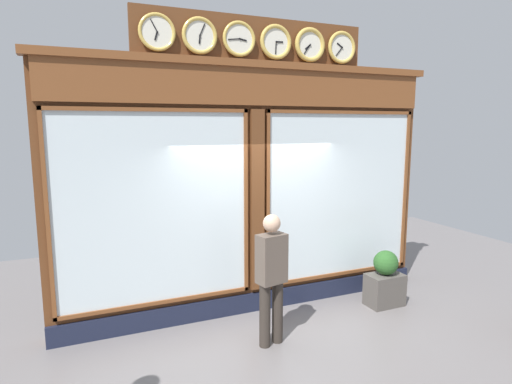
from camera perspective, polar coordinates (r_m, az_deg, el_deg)
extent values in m
cube|color=#5B3319|center=(6.38, -0.53, -0.09)|extent=(5.74, 0.30, 3.55)
cube|color=#191E33|center=(6.69, 0.07, -14.27)|extent=(5.74, 0.08, 0.28)
cube|color=brown|center=(6.15, 0.15, 13.77)|extent=(5.63, 0.08, 0.51)
cube|color=brown|center=(6.21, 0.08, 16.56)|extent=(5.86, 0.20, 0.10)
cube|color=silver|center=(6.95, 11.17, -0.39)|extent=(2.52, 0.02, 2.54)
cube|color=brown|center=(6.85, 11.59, 10.33)|extent=(2.62, 0.04, 0.05)
cube|color=brown|center=(7.26, 10.95, -10.55)|extent=(2.62, 0.04, 0.05)
cube|color=brown|center=(7.74, 19.13, 0.21)|extent=(0.05, 0.04, 2.64)
cube|color=brown|center=(6.30, 1.59, -1.17)|extent=(0.05, 0.04, 2.64)
cube|color=silver|center=(5.84, -13.23, -2.22)|extent=(2.52, 0.02, 2.54)
cube|color=brown|center=(5.72, -13.66, 10.58)|extent=(2.62, 0.04, 0.05)
cube|color=brown|center=(6.19, -12.76, -14.09)|extent=(2.62, 0.04, 0.05)
cube|color=brown|center=(5.74, -25.93, -3.07)|extent=(0.05, 0.04, 2.64)
cube|color=brown|center=(6.17, -1.36, -1.40)|extent=(0.05, 0.04, 2.64)
cube|color=#5B3319|center=(6.24, 0.11, -1.28)|extent=(0.20, 0.10, 2.64)
cube|color=#5B3319|center=(6.29, -0.08, 19.32)|extent=(3.39, 0.06, 0.66)
cylinder|color=silver|center=(6.87, 11.28, 18.26)|extent=(0.39, 0.02, 0.39)
torus|color=gold|center=(6.87, 11.30, 18.27)|extent=(0.47, 0.05, 0.47)
cube|color=black|center=(6.84, 11.04, 18.55)|extent=(0.10, 0.01, 0.07)
cube|color=black|center=(6.82, 10.96, 17.81)|extent=(0.11, 0.01, 0.13)
sphere|color=black|center=(6.86, 11.37, 18.28)|extent=(0.02, 0.02, 0.02)
cylinder|color=silver|center=(6.58, 7.15, 18.78)|extent=(0.39, 0.02, 0.39)
torus|color=gold|center=(6.58, 7.17, 18.79)|extent=(0.49, 0.07, 0.49)
cube|color=black|center=(6.55, 6.89, 18.55)|extent=(0.09, 0.01, 0.08)
cube|color=black|center=(6.54, 6.81, 18.28)|extent=(0.11, 0.01, 0.14)
sphere|color=black|center=(6.57, 7.23, 18.80)|extent=(0.02, 0.02, 0.02)
cylinder|color=silver|center=(6.33, 2.63, 19.24)|extent=(0.39, 0.02, 0.39)
torus|color=gold|center=(6.33, 2.65, 19.25)|extent=(0.48, 0.06, 0.48)
cube|color=black|center=(6.34, 3.15, 19.24)|extent=(0.11, 0.01, 0.02)
cube|color=black|center=(6.30, 2.65, 18.53)|extent=(0.02, 0.01, 0.16)
sphere|color=black|center=(6.32, 2.71, 19.27)|extent=(0.02, 0.02, 0.02)
cylinder|color=silver|center=(6.12, -2.26, 19.61)|extent=(0.39, 0.02, 0.39)
torus|color=gold|center=(6.11, -2.24, 19.62)|extent=(0.47, 0.05, 0.47)
cube|color=black|center=(6.12, -1.72, 19.52)|extent=(0.11, 0.01, 0.04)
cube|color=black|center=(6.07, -2.96, 19.58)|extent=(0.16, 0.01, 0.03)
sphere|color=black|center=(6.10, -2.19, 19.64)|extent=(0.02, 0.02, 0.02)
cylinder|color=silver|center=(5.94, -7.48, 19.86)|extent=(0.39, 0.02, 0.39)
torus|color=gold|center=(5.94, -7.47, 19.87)|extent=(0.47, 0.05, 0.47)
cube|color=black|center=(5.92, -7.48, 19.39)|extent=(0.03, 0.01, 0.11)
cube|color=black|center=(5.95, -7.12, 20.58)|extent=(0.08, 0.01, 0.15)
sphere|color=black|center=(5.93, -7.43, 19.89)|extent=(0.02, 0.02, 0.02)
cylinder|color=silver|center=(5.82, -12.99, 19.96)|extent=(0.39, 0.02, 0.39)
torus|color=gold|center=(5.81, -12.98, 19.97)|extent=(0.47, 0.05, 0.47)
cube|color=black|center=(5.79, -13.10, 19.50)|extent=(0.05, 0.01, 0.11)
cube|color=black|center=(5.81, -13.39, 20.68)|extent=(0.09, 0.01, 0.15)
sphere|color=black|center=(5.80, -12.95, 19.99)|extent=(0.02, 0.02, 0.02)
cylinder|color=#312A24|center=(5.60, 1.19, -16.04)|extent=(0.14, 0.14, 0.82)
cylinder|color=#312A24|center=(5.71, 2.86, -15.53)|extent=(0.14, 0.14, 0.82)
cube|color=brown|center=(5.40, 2.08, -8.82)|extent=(0.40, 0.29, 0.62)
sphere|color=tan|center=(5.28, 2.10, -4.16)|extent=(0.22, 0.22, 0.22)
cube|color=#4C4742|center=(7.11, 16.67, -12.30)|extent=(0.56, 0.36, 0.49)
sphere|color=#285623|center=(6.97, 16.83, -8.96)|extent=(0.38, 0.38, 0.38)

